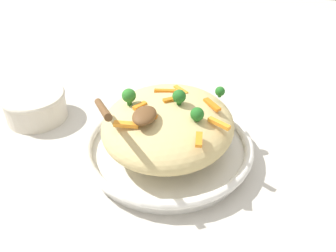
{
  "coord_description": "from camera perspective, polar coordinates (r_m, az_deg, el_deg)",
  "views": [
    {
      "loc": [
        0.52,
        0.15,
        0.47
      ],
      "look_at": [
        0.0,
        0.0,
        0.07
      ],
      "focal_mm": 37.8,
      "sensor_mm": 36.0,
      "label": 1
    }
  ],
  "objects": [
    {
      "name": "broccoli_floret_0",
      "position": [
        0.65,
        -6.32,
        4.85
      ],
      "size": [
        0.03,
        0.03,
        0.03
      ],
      "color": "#296820",
      "rests_on": "pasta_mound"
    },
    {
      "name": "carrot_piece_6",
      "position": [
        0.69,
        -0.43,
        5.66
      ],
      "size": [
        0.02,
        0.04,
        0.01
      ],
      "primitive_type": "cube",
      "rotation": [
        0.0,
        0.0,
        1.79
      ],
      "color": "orange",
      "rests_on": "pasta_mound"
    },
    {
      "name": "carrot_piece_1",
      "position": [
        0.7,
        2.08,
        5.81
      ],
      "size": [
        0.03,
        0.03,
        0.01
      ],
      "primitive_type": "cube",
      "rotation": [
        0.0,
        0.0,
        0.91
      ],
      "color": "orange",
      "rests_on": "pasta_mound"
    },
    {
      "name": "carrot_piece_5",
      "position": [
        0.62,
        -3.34,
        1.66
      ],
      "size": [
        0.01,
        0.04,
        0.01
      ],
      "primitive_type": "cube",
      "rotation": [
        0.0,
        0.0,
        4.66
      ],
      "color": "orange",
      "rests_on": "pasta_mound"
    },
    {
      "name": "carrot_piece_7",
      "position": [
        0.64,
        -4.56,
        3.24
      ],
      "size": [
        0.03,
        0.02,
        0.01
      ],
      "primitive_type": "cube",
      "rotation": [
        0.0,
        0.0,
        5.78
      ],
      "color": "orange",
      "rests_on": "pasta_mound"
    },
    {
      "name": "broccoli_floret_2",
      "position": [
        0.64,
        1.81,
        4.76
      ],
      "size": [
        0.02,
        0.02,
        0.03
      ],
      "color": "#205B1C",
      "rests_on": "pasta_mound"
    },
    {
      "name": "carrot_piece_4",
      "position": [
        0.65,
        -0.09,
        4.29
      ],
      "size": [
        0.02,
        0.03,
        0.01
      ],
      "primitive_type": "cube",
      "rotation": [
        0.0,
        0.0,
        2.23
      ],
      "color": "orange",
      "rests_on": "pasta_mound"
    },
    {
      "name": "carrot_piece_3",
      "position": [
        0.6,
        -6.78,
        0.26
      ],
      "size": [
        0.02,
        0.04,
        0.01
      ],
      "primitive_type": "cube",
      "rotation": [
        0.0,
        0.0,
        1.71
      ],
      "color": "orange",
      "rests_on": "pasta_mound"
    },
    {
      "name": "serving_bowl",
      "position": [
        0.7,
        0.0,
        -3.37
      ],
      "size": [
        0.33,
        0.33,
        0.04
      ],
      "color": "white",
      "rests_on": "ground_plane"
    },
    {
      "name": "broccoli_floret_1",
      "position": [
        0.68,
        8.38,
        5.52
      ],
      "size": [
        0.02,
        0.02,
        0.02
      ],
      "color": "#205B1C",
      "rests_on": "pasta_mound"
    },
    {
      "name": "pasta_mound",
      "position": [
        0.67,
        0.0,
        0.31
      ],
      "size": [
        0.27,
        0.25,
        0.09
      ],
      "primitive_type": "ellipsoid",
      "color": "#D1BA7A",
      "rests_on": "serving_bowl"
    },
    {
      "name": "carrot_piece_8",
      "position": [
        0.66,
        7.12,
        3.45
      ],
      "size": [
        0.04,
        0.04,
        0.01
      ],
      "primitive_type": "cube",
      "rotation": [
        0.0,
        0.0,
        3.92
      ],
      "color": "orange",
      "rests_on": "pasta_mound"
    },
    {
      "name": "companion_bowl",
      "position": [
        0.86,
        -20.65,
        3.28
      ],
      "size": [
        0.14,
        0.14,
        0.06
      ],
      "color": "beige",
      "rests_on": "ground_plane"
    },
    {
      "name": "ground_plane",
      "position": [
        0.71,
        0.0,
        -4.73
      ],
      "size": [
        2.4,
        2.4,
        0.0
      ],
      "primitive_type": "plane",
      "color": "beige"
    },
    {
      "name": "carrot_piece_2",
      "position": [
        0.61,
        8.23,
        0.42
      ],
      "size": [
        0.03,
        0.04,
        0.01
      ],
      "primitive_type": "cube",
      "rotation": [
        0.0,
        0.0,
        4.23
      ],
      "color": "orange",
      "rests_on": "pasta_mound"
    },
    {
      "name": "broccoli_floret_3",
      "position": [
        0.61,
        4.73,
        1.89
      ],
      "size": [
        0.02,
        0.02,
        0.03
      ],
      "color": "#205B1C",
      "rests_on": "pasta_mound"
    },
    {
      "name": "serving_spoon",
      "position": [
        0.59,
        -6.05,
        2.08
      ],
      "size": [
        0.13,
        0.12,
        0.07
      ],
      "color": "brown",
      "rests_on": "pasta_mound"
    },
    {
      "name": "carrot_piece_0",
      "position": [
        0.57,
        5.01,
        -2.17
      ],
      "size": [
        0.04,
        0.02,
        0.01
      ],
      "primitive_type": "cube",
      "rotation": [
        0.0,
        0.0,
        3.3
      ],
      "color": "orange",
      "rests_on": "pasta_mound"
    }
  ]
}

